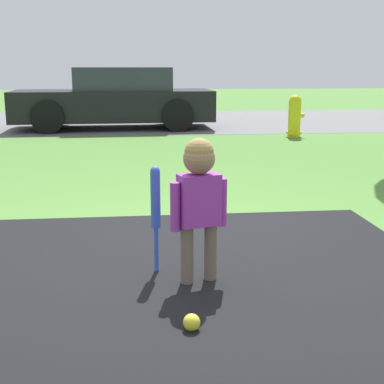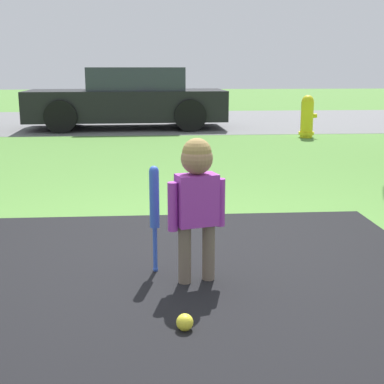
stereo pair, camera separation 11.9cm
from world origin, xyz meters
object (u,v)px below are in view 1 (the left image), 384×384
(sports_ball, at_px, (192,322))
(parked_car, at_px, (116,100))
(baseball_bat, at_px, (156,204))
(child, at_px, (199,190))
(fire_hydrant, at_px, (295,117))

(sports_ball, bearing_deg, parked_car, 94.04)
(baseball_bat, distance_m, sports_ball, 0.93)
(child, xyz_separation_m, sports_ball, (-0.11, -0.64, -0.54))
(child, relative_size, parked_car, 0.21)
(baseball_bat, relative_size, parked_car, 0.16)
(baseball_bat, height_order, sports_ball, baseball_bat)
(sports_ball, height_order, fire_hydrant, fire_hydrant)
(sports_ball, bearing_deg, child, 79.99)
(child, relative_size, fire_hydrant, 1.13)
(child, xyz_separation_m, fire_hydrant, (2.68, 6.90, -0.19))
(sports_ball, bearing_deg, fire_hydrant, 69.71)
(sports_ball, relative_size, fire_hydrant, 0.11)
(baseball_bat, relative_size, fire_hydrant, 0.88)
(baseball_bat, bearing_deg, parked_car, 93.47)
(parked_car, bearing_deg, child, 93.31)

